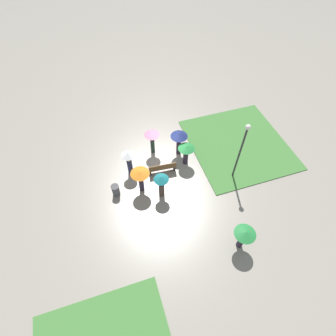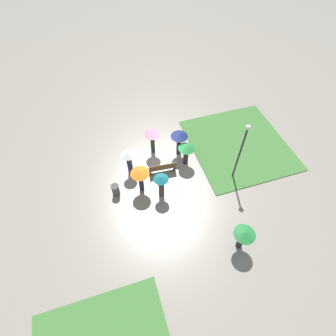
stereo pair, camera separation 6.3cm
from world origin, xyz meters
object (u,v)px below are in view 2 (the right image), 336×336
(crowd_person_teal, at_px, (161,183))
(crowd_person_green, at_px, (186,151))
(crowd_person_orange, at_px, (140,176))
(trash_bin, at_px, (116,190))
(lamp_post, at_px, (242,146))
(park_bench, at_px, (163,168))
(crowd_person_pink, at_px, (152,137))
(crowd_person_white, at_px, (129,159))
(lone_walker_mid_plaza, at_px, (243,236))
(crowd_person_navy, at_px, (179,138))

(crowd_person_teal, height_order, crowd_person_green, crowd_person_teal)
(crowd_person_orange, bearing_deg, crowd_person_green, -80.43)
(trash_bin, bearing_deg, crowd_person_teal, 161.61)
(lamp_post, xyz_separation_m, trash_bin, (7.86, -0.97, -2.54))
(trash_bin, distance_m, crowd_person_teal, 3.06)
(park_bench, relative_size, crowd_person_orange, 0.98)
(crowd_person_pink, bearing_deg, crowd_person_green, 150.46)
(crowd_person_pink, relative_size, crowd_person_white, 1.00)
(lamp_post, height_order, crowd_person_orange, lamp_post)
(crowd_person_pink, distance_m, crowd_person_green, 2.57)
(crowd_person_pink, xyz_separation_m, lone_walker_mid_plaza, (-2.72, 8.36, -0.23))
(lamp_post, relative_size, lone_walker_mid_plaza, 2.67)
(lamp_post, xyz_separation_m, lone_walker_mid_plaza, (1.88, 4.59, -1.66))
(lamp_post, bearing_deg, crowd_person_navy, -47.37)
(crowd_person_navy, distance_m, crowd_person_white, 3.77)
(crowd_person_teal, relative_size, crowd_person_green, 1.10)
(park_bench, xyz_separation_m, trash_bin, (3.38, 0.79, -0.04))
(trash_bin, relative_size, crowd_person_green, 0.49)
(trash_bin, bearing_deg, crowd_person_navy, -156.93)
(crowd_person_pink, bearing_deg, crowd_person_orange, 74.28)
(trash_bin, distance_m, crowd_person_white, 2.17)
(crowd_person_orange, height_order, crowd_person_pink, crowd_person_pink)
(park_bench, bearing_deg, trash_bin, 17.75)
(crowd_person_navy, bearing_deg, park_bench, -105.26)
(trash_bin, height_order, crowd_person_teal, crowd_person_teal)
(crowd_person_pink, distance_m, lone_walker_mid_plaza, 8.80)
(lamp_post, bearing_deg, crowd_person_teal, -0.45)
(lamp_post, xyz_separation_m, crowd_person_navy, (2.85, -3.10, -1.45))
(crowd_person_green, bearing_deg, crowd_person_navy, -106.35)
(crowd_person_orange, bearing_deg, crowd_person_teal, -134.53)
(park_bench, height_order, crowd_person_navy, crowd_person_navy)
(park_bench, relative_size, crowd_person_teal, 1.01)
(crowd_person_orange, relative_size, crowd_person_teal, 1.02)
(park_bench, distance_m, crowd_person_white, 2.37)
(trash_bin, bearing_deg, park_bench, -166.78)
(trash_bin, bearing_deg, crowd_person_orange, 174.28)
(crowd_person_green, bearing_deg, crowd_person_pink, -67.08)
(trash_bin, distance_m, crowd_person_orange, 1.97)
(trash_bin, relative_size, crowd_person_navy, 0.43)
(crowd_person_orange, bearing_deg, crowd_person_navy, -65.80)
(lamp_post, xyz_separation_m, crowd_person_green, (2.69, -2.07, -1.68))
(park_bench, relative_size, lone_walker_mid_plaza, 1.10)
(trash_bin, relative_size, lone_walker_mid_plaza, 0.49)
(park_bench, bearing_deg, crowd_person_orange, 33.88)
(crowd_person_teal, bearing_deg, crowd_person_pink, 165.53)
(crowd_person_green, bearing_deg, crowd_person_teal, 15.41)
(crowd_person_navy, relative_size, crowd_person_pink, 0.99)
(trash_bin, height_order, crowd_person_navy, crowd_person_navy)
(trash_bin, xyz_separation_m, crowd_person_orange, (-1.67, 0.17, 1.04))
(park_bench, relative_size, trash_bin, 2.24)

